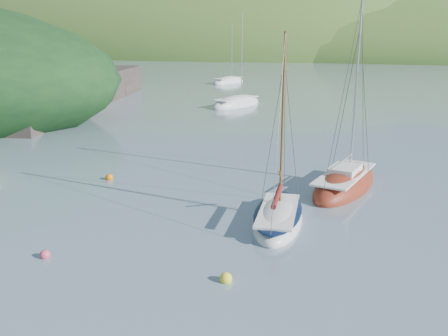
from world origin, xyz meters
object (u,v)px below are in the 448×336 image
(daysailer_white, at_px, (278,218))
(distant_sloop_a, at_px, (236,104))
(sloop_red, at_px, (345,184))
(distant_sloop_c, at_px, (229,82))

(daysailer_white, xyz_separation_m, distant_sloop_a, (-11.23, 34.27, -0.02))
(daysailer_white, distance_m, sloop_red, 6.80)
(sloop_red, bearing_deg, distant_sloop_a, 130.48)
(sloop_red, distance_m, distant_sloop_a, 31.31)
(daysailer_white, bearing_deg, sloop_red, 62.20)
(distant_sloop_a, bearing_deg, distant_sloop_c, 130.51)
(distant_sloop_a, xyz_separation_m, distant_sloop_c, (-7.61, 23.42, -0.01))
(distant_sloop_a, bearing_deg, daysailer_white, -49.36)
(daysailer_white, height_order, distant_sloop_a, distant_sloop_a)
(daysailer_white, xyz_separation_m, distant_sloop_c, (-18.84, 57.69, -0.04))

